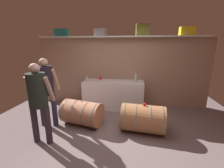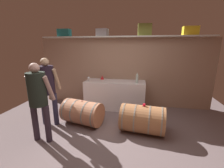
% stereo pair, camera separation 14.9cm
% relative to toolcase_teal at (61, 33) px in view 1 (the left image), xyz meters
% --- Properties ---
extents(ground_plane, '(6.51, 7.35, 0.02)m').
position_rel_toolcase_teal_xyz_m(ground_plane, '(1.81, -1.41, -2.26)').
color(ground_plane, '#6B5B5C').
extents(back_wall_panel, '(5.31, 0.10, 2.10)m').
position_rel_toolcase_teal_xyz_m(back_wall_panel, '(1.81, 0.15, -1.20)').
color(back_wall_panel, '#9E7B64').
rests_on(back_wall_panel, ground).
extents(high_shelf_board, '(4.89, 0.40, 0.03)m').
position_rel_toolcase_teal_xyz_m(high_shelf_board, '(1.81, 0.00, -0.13)').
color(high_shelf_board, silver).
rests_on(high_shelf_board, back_wall_panel).
extents(toolcase_teal, '(0.38, 0.23, 0.23)m').
position_rel_toolcase_teal_xyz_m(toolcase_teal, '(0.00, 0.00, 0.00)').
color(toolcase_teal, '#1F767B').
rests_on(toolcase_teal, high_shelf_board).
extents(toolcase_grey, '(0.34, 0.28, 0.22)m').
position_rel_toolcase_teal_xyz_m(toolcase_grey, '(1.21, 0.00, -0.01)').
color(toolcase_grey, '#959398').
rests_on(toolcase_grey, high_shelf_board).
extents(toolcase_olive, '(0.38, 0.26, 0.32)m').
position_rel_toolcase_teal_xyz_m(toolcase_olive, '(2.42, 0.00, 0.05)').
color(toolcase_olive, olive).
rests_on(toolcase_olive, high_shelf_board).
extents(toolcase_yellow, '(0.38, 0.26, 0.23)m').
position_rel_toolcase_teal_xyz_m(toolcase_yellow, '(3.62, 0.00, 0.00)').
color(toolcase_yellow, yellow).
rests_on(toolcase_yellow, high_shelf_board).
extents(work_cabinet, '(1.79, 0.63, 0.84)m').
position_rel_toolcase_teal_xyz_m(work_cabinet, '(1.62, -0.22, -1.83)').
color(work_cabinet, white).
rests_on(work_cabinet, ground).
extents(wine_bottle_clear, '(0.07, 0.07, 0.30)m').
position_rel_toolcase_teal_xyz_m(wine_bottle_clear, '(2.27, -0.35, -1.27)').
color(wine_bottle_clear, '#ADC6BB').
rests_on(wine_bottle_clear, work_cabinet).
extents(wine_glass, '(0.07, 0.07, 0.14)m').
position_rel_toolcase_teal_xyz_m(wine_glass, '(0.85, -0.36, -1.31)').
color(wine_glass, white).
rests_on(wine_glass, work_cabinet).
extents(red_funnel, '(0.11, 0.11, 0.12)m').
position_rel_toolcase_teal_xyz_m(red_funnel, '(1.19, -0.03, -1.35)').
color(red_funnel, red).
rests_on(red_funnel, work_cabinet).
extents(wine_barrel_near, '(1.00, 0.71, 0.62)m').
position_rel_toolcase_teal_xyz_m(wine_barrel_near, '(2.44, -1.45, -1.94)').
color(wine_barrel_near, '#9F673F').
rests_on(wine_barrel_near, ground).
extents(wine_barrel_far, '(1.05, 0.78, 0.59)m').
position_rel_toolcase_teal_xyz_m(wine_barrel_far, '(1.01, -1.33, -1.96)').
color(wine_barrel_far, '#AF7252').
rests_on(wine_barrel_far, ground).
extents(tasting_cup, '(0.06, 0.06, 0.05)m').
position_rel_toolcase_teal_xyz_m(tasting_cup, '(2.46, -1.45, -1.61)').
color(tasting_cup, red).
rests_on(tasting_cup, wine_barrel_near).
extents(winemaker_pouring, '(0.47, 0.41, 1.57)m').
position_rel_toolcase_teal_xyz_m(winemaker_pouring, '(0.47, -2.13, -1.29)').
color(winemaker_pouring, '#322733').
rests_on(winemaker_pouring, ground).
extents(visitor_tasting, '(0.49, 0.43, 1.61)m').
position_rel_toolcase_teal_xyz_m(visitor_tasting, '(0.24, -1.49, -1.26)').
color(visitor_tasting, '#2C293F').
rests_on(visitor_tasting, ground).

